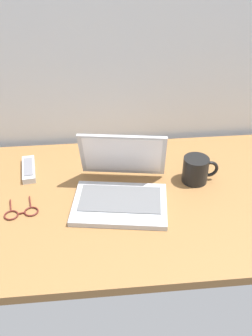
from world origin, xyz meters
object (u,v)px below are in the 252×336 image
Objects in this scene: laptop at (121,187)px; coffee_mug at (196,169)px; eyeglasses at (21,212)px; remote_control_far at (29,169)px.

laptop reaches higher than coffee_mug.
laptop is 0.29m from coffee_mug.
laptop is 0.34m from eyeglasses.
laptop reaches higher than eyeglasses.
laptop is at bearing -166.03° from coffee_mug.
coffee_mug is at bearing 13.97° from laptop.
laptop is 2.11× the size of remote_control_far.
remote_control_far reaches higher than eyeglasses.
coffee_mug is 0.62m from remote_control_far.
remote_control_far is at bearing 150.78° from laptop.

